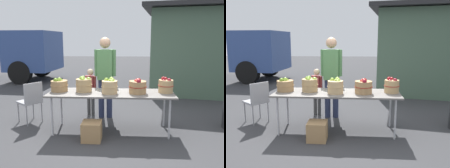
% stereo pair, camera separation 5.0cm
% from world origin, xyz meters
% --- Properties ---
extents(ground_plane, '(40.00, 40.00, 0.00)m').
position_xyz_m(ground_plane, '(0.00, 0.00, 0.00)').
color(ground_plane, '#38383A').
extents(market_table, '(2.30, 0.76, 0.75)m').
position_xyz_m(market_table, '(0.00, 0.00, 0.71)').
color(market_table, slate).
rests_on(market_table, ground).
extents(apple_basket_green_0, '(0.33, 0.33, 0.26)m').
position_xyz_m(apple_basket_green_0, '(-0.98, 0.05, 0.86)').
color(apple_basket_green_0, '#A87F51').
rests_on(apple_basket_green_0, market_table).
extents(apple_basket_green_1, '(0.31, 0.31, 0.29)m').
position_xyz_m(apple_basket_green_1, '(-0.51, 0.05, 0.88)').
color(apple_basket_green_1, tan).
rests_on(apple_basket_green_1, market_table).
extents(apple_basket_green_2, '(0.30, 0.30, 0.28)m').
position_xyz_m(apple_basket_green_2, '(-0.02, -0.07, 0.88)').
color(apple_basket_green_2, tan).
rests_on(apple_basket_green_2, market_table).
extents(apple_basket_red_0, '(0.33, 0.33, 0.28)m').
position_xyz_m(apple_basket_red_0, '(0.49, -0.04, 0.87)').
color(apple_basket_red_0, '#A87F51').
rests_on(apple_basket_red_0, market_table).
extents(apple_basket_red_1, '(0.28, 0.28, 0.29)m').
position_xyz_m(apple_basket_red_1, '(1.00, 0.05, 0.88)').
color(apple_basket_red_1, tan).
rests_on(apple_basket_red_1, market_table).
extents(vendor_adult, '(0.46, 0.24, 1.76)m').
position_xyz_m(vendor_adult, '(-0.18, 0.80, 1.03)').
color(vendor_adult, '#262D4C').
rests_on(vendor_adult, ground).
extents(child_customer, '(0.26, 0.21, 1.07)m').
position_xyz_m(child_customer, '(-0.52, 0.90, 0.63)').
color(child_customer, '#3F3F3F').
rests_on(child_customer, ground).
extents(food_kiosk, '(3.96, 3.48, 2.74)m').
position_xyz_m(food_kiosk, '(2.66, 3.67, 1.38)').
color(food_kiosk, '#47604C').
rests_on(food_kiosk, ground).
extents(folding_chair, '(0.56, 0.56, 0.86)m').
position_xyz_m(folding_chair, '(-1.67, 0.33, 0.51)').
color(folding_chair, '#99999E').
rests_on(folding_chair, ground).
extents(produce_crate, '(0.33, 0.33, 0.33)m').
position_xyz_m(produce_crate, '(-0.30, -0.44, 0.16)').
color(produce_crate, '#A87F51').
rests_on(produce_crate, ground).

